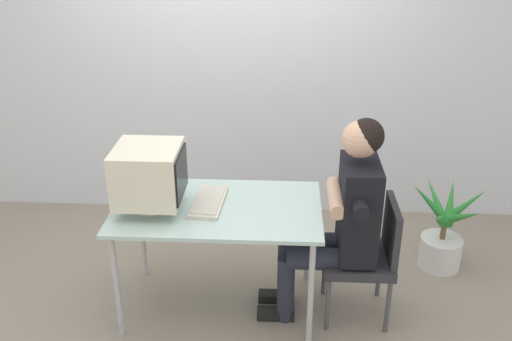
{
  "coord_description": "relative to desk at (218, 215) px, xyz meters",
  "views": [
    {
      "loc": [
        0.4,
        -3.07,
        2.42
      ],
      "look_at": [
        0.24,
        0.0,
        0.99
      ],
      "focal_mm": 40.05,
      "sensor_mm": 36.0,
      "label": 1
    }
  ],
  "objects": [
    {
      "name": "ground_plane",
      "position": [
        0.0,
        0.0,
        -0.68
      ],
      "size": [
        12.0,
        12.0,
        0.0
      ],
      "primitive_type": "plane",
      "color": "gray"
    },
    {
      "name": "wall_back",
      "position": [
        0.3,
        1.4,
        0.82
      ],
      "size": [
        8.0,
        0.1,
        3.0
      ],
      "primitive_type": "cube",
      "color": "silver",
      "rests_on": "ground_plane"
    },
    {
      "name": "keyboard",
      "position": [
        -0.06,
        0.03,
        0.08
      ],
      "size": [
        0.2,
        0.43,
        0.03
      ],
      "color": "beige",
      "rests_on": "desk"
    },
    {
      "name": "person_seated",
      "position": [
        0.76,
        -0.03,
        0.05
      ],
      "size": [
        0.72,
        0.6,
        1.34
      ],
      "color": "black",
      "rests_on": "ground_plane"
    },
    {
      "name": "potted_plant",
      "position": [
        1.56,
        0.54,
        -0.42
      ],
      "size": [
        0.55,
        0.6,
        0.67
      ],
      "color": "silver",
      "rests_on": "ground_plane"
    },
    {
      "name": "desk",
      "position": [
        0.0,
        0.0,
        0.0
      ],
      "size": [
        1.28,
        0.76,
        0.74
      ],
      "color": "#B7B7BC",
      "rests_on": "ground_plane"
    },
    {
      "name": "crt_monitor",
      "position": [
        -0.4,
        -0.05,
        0.29
      ],
      "size": [
        0.4,
        0.4,
        0.4
      ],
      "color": "beige",
      "rests_on": "desk"
    },
    {
      "name": "office_chair",
      "position": [
        0.94,
        -0.03,
        -0.22
      ],
      "size": [
        0.43,
        0.43,
        0.8
      ],
      "color": "#4C4C51",
      "rests_on": "ground_plane"
    }
  ]
}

